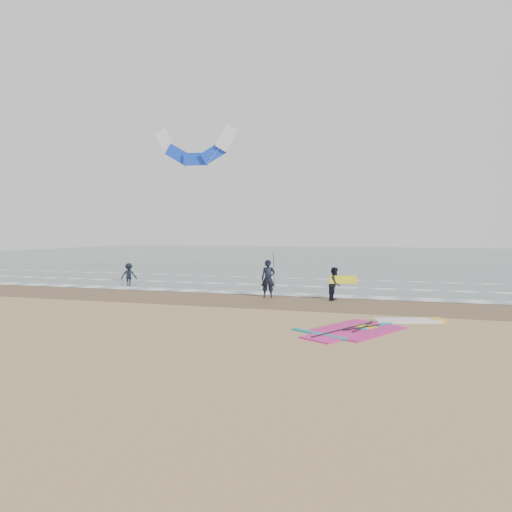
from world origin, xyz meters
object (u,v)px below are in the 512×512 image
(person_standing, at_px, (268,279))
(surf_kite, at_px, (195,150))
(person_walking, at_px, (335,284))
(person_wading, at_px, (129,270))
(windsurf_rig, at_px, (372,327))

(person_standing, bearing_deg, surf_kite, 122.61)
(person_standing, height_order, person_walking, person_standing)
(person_standing, height_order, surf_kite, surf_kite)
(person_wading, bearing_deg, surf_kite, 13.32)
(person_walking, bearing_deg, person_standing, 101.19)
(person_wading, distance_m, surf_kite, 9.91)
(person_standing, xyz_separation_m, person_walking, (3.33, 0.04, -0.15))
(windsurf_rig, bearing_deg, person_standing, 131.06)
(person_standing, relative_size, surf_kite, 0.19)
(person_walking, relative_size, person_wading, 1.00)
(windsurf_rig, xyz_separation_m, person_wading, (-16.01, 10.52, 0.77))
(surf_kite, bearing_deg, windsurf_rig, -48.54)
(windsurf_rig, height_order, person_standing, person_standing)
(windsurf_rig, distance_m, surf_kite, 21.71)
(person_standing, distance_m, surf_kite, 14.26)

